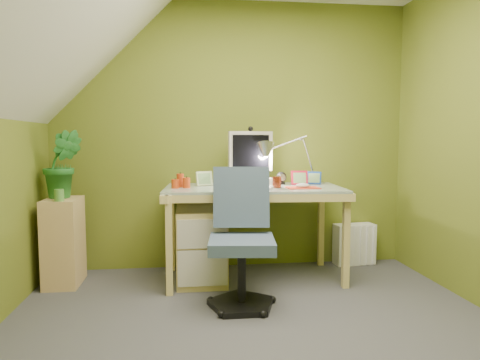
{
  "coord_description": "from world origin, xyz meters",
  "views": [
    {
      "loc": [
        -0.42,
        -2.4,
        1.16
      ],
      "look_at": [
        0.0,
        1.0,
        0.85
      ],
      "focal_mm": 33.0,
      "sensor_mm": 36.0,
      "label": 1
    }
  ],
  "objects": [
    {
      "name": "slope_ceiling",
      "position": [
        -1.0,
        0.0,
        1.85
      ],
      "size": [
        1.1,
        3.2,
        1.1
      ],
      "primitive_type": "cube",
      "color": "white",
      "rests_on": "wall_left"
    },
    {
      "name": "speaker_left",
      "position": [
        -0.14,
        1.34,
        0.84
      ],
      "size": [
        0.12,
        0.12,
        0.12
      ],
      "primitive_type": null,
      "rotation": [
        0.0,
        0.0,
        -0.14
      ],
      "color": "black",
      "rests_on": "desk"
    },
    {
      "name": "speaker_right",
      "position": [
        0.4,
        1.34,
        0.83
      ],
      "size": [
        0.11,
        0.11,
        0.11
      ],
      "primitive_type": null,
      "rotation": [
        0.0,
        0.0,
        0.19
      ],
      "color": "black",
      "rests_on": "desk"
    },
    {
      "name": "green_cup",
      "position": [
        -1.38,
        1.07,
        0.74
      ],
      "size": [
        0.08,
        0.08,
        0.09
      ],
      "primitive_type": "cylinder",
      "rotation": [
        0.0,
        0.0,
        0.17
      ],
      "color": "#55933D",
      "rests_on": "side_ledge"
    },
    {
      "name": "wall_front",
      "position": [
        0.0,
        -1.6,
        1.2
      ],
      "size": [
        3.2,
        0.01,
        2.4
      ],
      "primitive_type": "cube",
      "color": "olive",
      "rests_on": "floor"
    },
    {
      "name": "amber_tumbler",
      "position": [
        0.31,
        1.1,
        0.82
      ],
      "size": [
        0.07,
        0.07,
        0.09
      ],
      "primitive_type": "cylinder",
      "rotation": [
        0.0,
        0.0,
        0.03
      ],
      "color": "maroon",
      "rests_on": "desk"
    },
    {
      "name": "wall_back",
      "position": [
        0.0,
        1.6,
        1.2
      ],
      "size": [
        3.2,
        0.01,
        2.4
      ],
      "primitive_type": "cube",
      "color": "olive",
      "rests_on": "floor"
    },
    {
      "name": "photo_frame_red",
      "position": [
        0.55,
        1.3,
        0.84
      ],
      "size": [
        0.14,
        0.03,
        0.12
      ],
      "primitive_type": "cube",
      "rotation": [
        0.0,
        0.0,
        -0.04
      ],
      "color": "red",
      "rests_on": "desk"
    },
    {
      "name": "candle_cluster",
      "position": [
        -0.47,
        1.19,
        0.83
      ],
      "size": [
        0.15,
        0.13,
        0.11
      ],
      "primitive_type": null,
      "rotation": [
        0.0,
        0.0,
        -0.01
      ],
      "color": "#B4380F",
      "rests_on": "desk"
    },
    {
      "name": "desk_lamp",
      "position": [
        0.58,
        1.36,
        1.08
      ],
      "size": [
        0.58,
        0.29,
        0.61
      ],
      "primitive_type": null,
      "rotation": [
        0.0,
        0.0,
        0.08
      ],
      "color": "#A9A9AD",
      "rests_on": "desk"
    },
    {
      "name": "desk",
      "position": [
        0.13,
        1.18,
        0.39
      ],
      "size": [
        1.49,
        0.81,
        0.78
      ],
      "primitive_type": null,
      "rotation": [
        0.0,
        0.0,
        -0.06
      ],
      "color": "#D5BD70",
      "rests_on": "floor"
    },
    {
      "name": "keyboard",
      "position": [
        0.05,
        1.04,
        0.79
      ],
      "size": [
        0.44,
        0.27,
        0.02
      ],
      "primitive_type": "cube",
      "rotation": [
        0.0,
        0.0,
        -0.36
      ],
      "color": "silver",
      "rests_on": "desk"
    },
    {
      "name": "photo_frame_blue",
      "position": [
        0.69,
        1.34,
        0.83
      ],
      "size": [
        0.12,
        0.07,
        0.11
      ],
      "primitive_type": "cube",
      "rotation": [
        0.0,
        0.0,
        -0.45
      ],
      "color": "navy",
      "rests_on": "desk"
    },
    {
      "name": "floor",
      "position": [
        0.0,
        0.0,
        -0.01
      ],
      "size": [
        3.2,
        3.2,
        0.01
      ],
      "primitive_type": "cube",
      "color": "#46464B",
      "rests_on": "ground"
    },
    {
      "name": "mouse",
      "position": [
        0.51,
        1.04,
        0.8
      ],
      "size": [
        0.12,
        0.08,
        0.04
      ],
      "primitive_type": "ellipsoid",
      "rotation": [
        0.0,
        0.0,
        0.03
      ],
      "color": "silver",
      "rests_on": "mousepad"
    },
    {
      "name": "monitor",
      "position": [
        0.13,
        1.36,
        1.03
      ],
      "size": [
        0.39,
        0.25,
        0.51
      ],
      "primitive_type": null,
      "rotation": [
        0.0,
        0.0,
        0.11
      ],
      "color": "beige",
      "rests_on": "desk"
    },
    {
      "name": "mousepad",
      "position": [
        0.51,
        1.04,
        0.78
      ],
      "size": [
        0.26,
        0.18,
        0.01
      ],
      "primitive_type": "cube",
      "rotation": [
        0.0,
        0.0,
        0.01
      ],
      "color": "#BB371D",
      "rests_on": "desk"
    },
    {
      "name": "potted_plant",
      "position": [
        -1.4,
        1.27,
        0.97
      ],
      "size": [
        0.34,
        0.3,
        0.55
      ],
      "primitive_type": "imported",
      "rotation": [
        0.0,
        0.0,
        0.21
      ],
      "color": "#246C26",
      "rests_on": "side_ledge"
    },
    {
      "name": "side_ledge",
      "position": [
        -1.4,
        1.22,
        0.35
      ],
      "size": [
        0.26,
        0.4,
        0.7
      ],
      "primitive_type": "cube",
      "color": "tan",
      "rests_on": "floor"
    },
    {
      "name": "radiator",
      "position": [
        1.14,
        1.5,
        0.19
      ],
      "size": [
        0.39,
        0.19,
        0.38
      ],
      "primitive_type": "cube",
      "rotation": [
        0.0,
        0.0,
        0.11
      ],
      "color": "white",
      "rests_on": "floor"
    },
    {
      "name": "task_chair",
      "position": [
        -0.04,
        0.56,
        0.46
      ],
      "size": [
        0.56,
        0.56,
        0.92
      ],
      "primitive_type": null,
      "rotation": [
        0.0,
        0.0,
        -0.11
      ],
      "color": "#41546A",
      "rests_on": "floor"
    },
    {
      "name": "photo_frame_green",
      "position": [
        -0.27,
        1.32,
        0.84
      ],
      "size": [
        0.14,
        0.07,
        0.12
      ],
      "primitive_type": "cube",
      "rotation": [
        0.0,
        0.0,
        0.36
      ],
      "color": "#BBD18F",
      "rests_on": "desk"
    }
  ]
}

